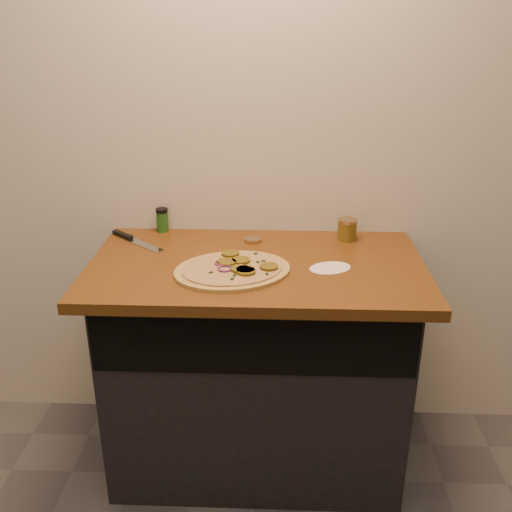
{
  "coord_description": "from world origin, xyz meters",
  "views": [
    {
      "loc": [
        0.07,
        -0.46,
        1.71
      ],
      "look_at": [
        0.0,
        1.35,
        0.95
      ],
      "focal_mm": 40.0,
      "sensor_mm": 36.0,
      "label": 1
    }
  ],
  "objects_px": {
    "pizza": "(233,269)",
    "salsa_jar": "(347,229)",
    "chefs_knife": "(132,240)",
    "spice_shaker": "(162,220)"
  },
  "relations": [
    {
      "from": "pizza",
      "to": "chefs_knife",
      "type": "xyz_separation_m",
      "value": [
        -0.42,
        0.28,
        -0.0
      ]
    },
    {
      "from": "pizza",
      "to": "spice_shaker",
      "type": "height_order",
      "value": "spice_shaker"
    },
    {
      "from": "chefs_knife",
      "to": "pizza",
      "type": "bearing_deg",
      "value": -33.69
    },
    {
      "from": "pizza",
      "to": "salsa_jar",
      "type": "relative_size",
      "value": 5.96
    },
    {
      "from": "pizza",
      "to": "spice_shaker",
      "type": "bearing_deg",
      "value": 129.21
    },
    {
      "from": "pizza",
      "to": "chefs_knife",
      "type": "bearing_deg",
      "value": 146.31
    },
    {
      "from": "pizza",
      "to": "spice_shaker",
      "type": "relative_size",
      "value": 5.16
    },
    {
      "from": "pizza",
      "to": "spice_shaker",
      "type": "xyz_separation_m",
      "value": [
        -0.32,
        0.39,
        0.04
      ]
    },
    {
      "from": "salsa_jar",
      "to": "spice_shaker",
      "type": "height_order",
      "value": "spice_shaker"
    },
    {
      "from": "chefs_knife",
      "to": "spice_shaker",
      "type": "relative_size",
      "value": 2.49
    }
  ]
}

